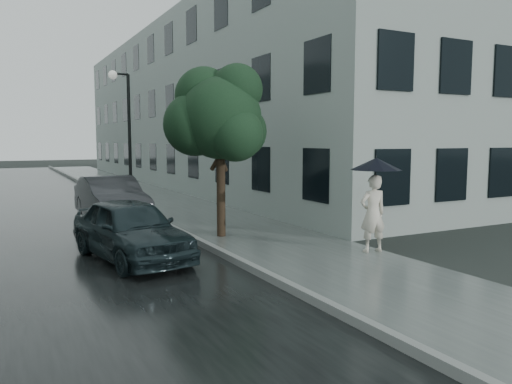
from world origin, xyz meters
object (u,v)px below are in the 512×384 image
car_far (111,199)px  lamp_post (125,131)px  pedestrian (373,214)px  street_tree (219,117)px  car_near (131,229)px

car_far → lamp_post: bearing=66.0°
pedestrian → car_far: pedestrian is taller
pedestrian → lamp_post: bearing=-63.8°
pedestrian → lamp_post: size_ratio=0.35×
street_tree → lamp_post: lamp_post is taller
lamp_post → car_far: bearing=-110.1°
pedestrian → car_near: pedestrian is taller
pedestrian → car_far: size_ratio=0.41×
street_tree → pedestrian: bearing=-56.0°
street_tree → car_near: (-2.79, -1.62, -2.51)m
street_tree → lamp_post: (-0.95, 6.66, -0.26)m
car_near → street_tree: bearing=20.9°
car_near → car_far: size_ratio=0.90×
lamp_post → car_far: size_ratio=1.18×
pedestrian → car_far: 8.42m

